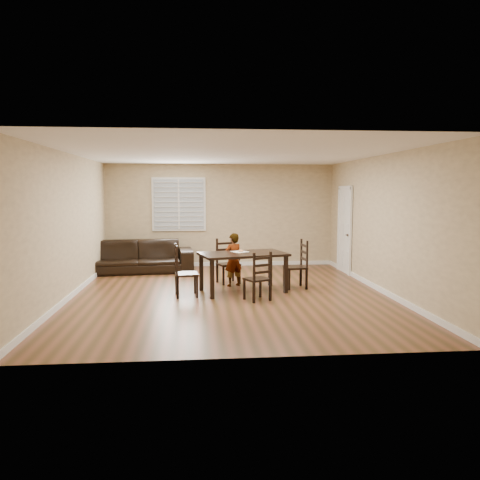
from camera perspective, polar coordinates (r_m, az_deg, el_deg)
The scene contains 11 objects.
ground at distance 9.15m, azimuth -1.22°, elevation -6.62°, with size 7.00×7.00×0.00m, color brown.
room at distance 9.11m, azimuth -1.10°, elevation 4.79°, with size 6.04×7.04×2.72m.
dining_table at distance 9.24m, azimuth 0.37°, elevation -2.13°, with size 1.84×1.32×0.78m.
chair_near at distance 10.26m, azimuth -1.70°, elevation -2.74°, with size 0.55×0.53×0.97m.
chair_far at distance 8.49m, azimuth 2.51°, elevation -4.77°, with size 0.53×0.52×0.91m.
chair_left at distance 8.94m, azimuth -7.31°, elevation -4.01°, with size 0.46×0.49×0.99m.
chair_right at distance 9.75m, azimuth 7.42°, elevation -3.16°, with size 0.46×0.48×1.00m.
child at distance 9.82m, azimuth -0.83°, elevation -2.42°, with size 0.41×0.27×1.12m, color gray.
napkin at distance 9.40m, azimuth -0.02°, elevation -1.43°, with size 0.29×0.29×0.00m, color beige.
donut at distance 9.40m, azimuth 0.10°, elevation -1.29°, with size 0.11×0.11×0.04m.
sofa at distance 11.80m, azimuth -12.35°, elevation -1.97°, with size 2.68×1.05×0.78m, color black.
Camera 1 is at (-0.62, -8.91, 2.00)m, focal length 35.00 mm.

